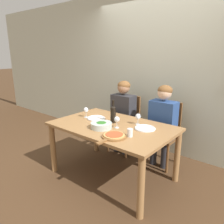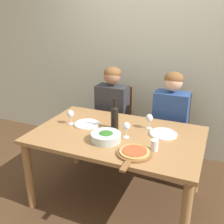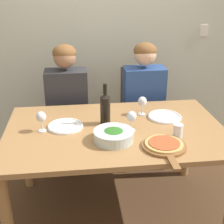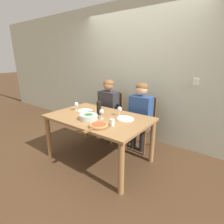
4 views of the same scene
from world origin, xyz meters
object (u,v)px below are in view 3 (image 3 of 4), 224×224
(dinner_plate_left, at_px, (65,126))
(chair_left, at_px, (68,116))
(person_man, at_px, (144,95))
(wine_glass_left, at_px, (41,118))
(wine_glass_centre, at_px, (132,117))
(person_woman, at_px, (67,98))
(wine_glass_right, at_px, (142,102))
(pizza_on_board, at_px, (164,146))
(chair_right, at_px, (141,112))
(water_tumbler, at_px, (178,131))
(broccoli_bowl, at_px, (114,135))
(wine_bottle, at_px, (105,108))
(dinner_plate_right, at_px, (165,117))

(dinner_plate_left, bearing_deg, chair_left, 89.68)
(person_man, bearing_deg, wine_glass_left, -142.76)
(dinner_plate_left, distance_m, wine_glass_centre, 0.49)
(person_woman, bearing_deg, person_man, 0.00)
(chair_left, xyz_separation_m, wine_glass_right, (0.60, -0.58, 0.34))
(chair_left, distance_m, wine_glass_left, 0.88)
(dinner_plate_left, xyz_separation_m, pizza_on_board, (0.64, -0.38, 0.01))
(dinner_plate_left, relative_size, pizza_on_board, 0.61)
(chair_right, bearing_deg, wine_glass_centre, -106.65)
(person_woman, bearing_deg, wine_glass_right, -37.99)
(chair_left, relative_size, wine_glass_left, 6.36)
(person_man, bearing_deg, water_tumbler, -87.36)
(chair_left, xyz_separation_m, water_tumbler, (0.76, -1.00, 0.28))
(chair_left, bearing_deg, person_man, -8.99)
(chair_left, height_order, chair_right, same)
(broccoli_bowl, relative_size, pizza_on_board, 0.63)
(person_woman, xyz_separation_m, wine_bottle, (0.29, -0.61, 0.13))
(pizza_on_board, xyz_separation_m, wine_glass_left, (-0.80, 0.34, 0.09))
(pizza_on_board, relative_size, wine_glass_centre, 2.83)
(dinner_plate_left, bearing_deg, wine_glass_centre, -13.67)
(broccoli_bowl, bearing_deg, wine_glass_right, 55.52)
(wine_bottle, xyz_separation_m, pizza_on_board, (0.34, -0.41, -0.11))
(person_woman, xyz_separation_m, wine_glass_centre, (0.47, -0.75, 0.11))
(wine_glass_left, distance_m, wine_glass_right, 0.80)
(water_tumbler, bearing_deg, wine_glass_left, 167.49)
(chair_right, xyz_separation_m, wine_glass_left, (-0.89, -0.79, 0.34))
(chair_right, relative_size, pizza_on_board, 2.25)
(person_woman, height_order, wine_bottle, person_woman)
(person_woman, relative_size, water_tumbler, 12.88)
(chair_right, distance_m, wine_bottle, 0.92)
(person_woman, distance_m, broccoli_bowl, 0.94)
(person_woman, relative_size, wine_glass_centre, 8.15)
(person_man, xyz_separation_m, wine_bottle, (-0.43, -0.61, 0.13))
(wine_glass_left, height_order, wine_glass_right, same)
(person_man, xyz_separation_m, dinner_plate_left, (-0.73, -0.63, 0.02))
(wine_glass_right, xyz_separation_m, water_tumbler, (0.16, -0.41, -0.06))
(person_man, bearing_deg, chair_left, 171.01)
(wine_bottle, distance_m, water_tumbler, 0.55)
(chair_left, height_order, dinner_plate_right, chair_left)
(dinner_plate_left, height_order, wine_glass_right, wine_glass_right)
(pizza_on_board, distance_m, wine_glass_centre, 0.33)
(dinner_plate_right, relative_size, pizza_on_board, 0.61)
(broccoli_bowl, relative_size, wine_glass_left, 1.79)
(dinner_plate_left, distance_m, wine_glass_right, 0.63)
(chair_left, bearing_deg, person_woman, -90.00)
(dinner_plate_right, bearing_deg, wine_glass_right, 152.68)
(wine_bottle, xyz_separation_m, dinner_plate_right, (0.47, 0.06, -0.12))
(broccoli_bowl, height_order, wine_glass_centre, wine_glass_centre)
(person_woman, relative_size, person_man, 1.00)
(chair_right, bearing_deg, wine_glass_left, -138.37)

